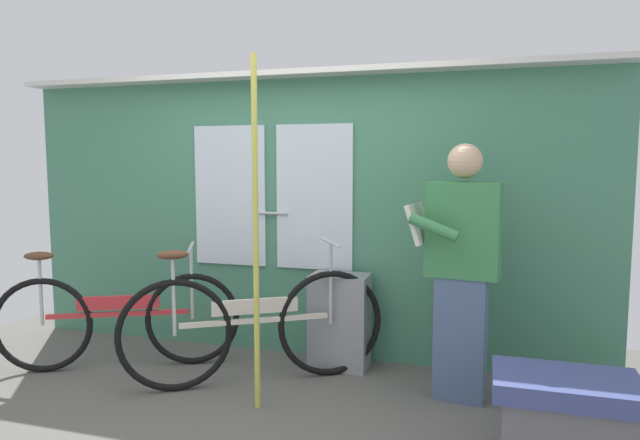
{
  "coord_description": "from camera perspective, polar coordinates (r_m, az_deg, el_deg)",
  "views": [
    {
      "loc": [
        1.41,
        -2.89,
        1.51
      ],
      "look_at": [
        0.32,
        0.74,
        1.11
      ],
      "focal_mm": 31.48,
      "sensor_mm": 36.0,
      "label": 1
    }
  ],
  "objects": [
    {
      "name": "ground_plane",
      "position": [
        3.56,
        -8.95,
        -19.51
      ],
      "size": [
        5.65,
        4.03,
        0.04
      ],
      "primitive_type": "cube",
      "color": "#56544F"
    },
    {
      "name": "train_door_wall",
      "position": [
        4.35,
        -2.4,
        1.08
      ],
      "size": [
        4.65,
        0.28,
        2.17
      ],
      "color": "#427F60",
      "rests_on": "ground_plane"
    },
    {
      "name": "bicycle_near_door",
      "position": [
        3.88,
        -6.7,
        -10.65
      ],
      "size": [
        1.56,
        0.99,
        0.96
      ],
      "rotation": [
        0.0,
        0.0,
        0.56
      ],
      "color": "black",
      "rests_on": "ground_plane"
    },
    {
      "name": "bicycle_leaning_behind",
      "position": [
        4.39,
        -19.88,
        -9.43
      ],
      "size": [
        1.58,
        0.83,
        0.9
      ],
      "rotation": [
        0.0,
        0.0,
        0.45
      ],
      "color": "black",
      "rests_on": "ground_plane"
    },
    {
      "name": "passenger_reading_newspaper",
      "position": [
        3.62,
        14.1,
        -4.64
      ],
      "size": [
        0.59,
        0.51,
        1.62
      ],
      "rotation": [
        0.0,
        0.0,
        3.01
      ],
      "color": "slate",
      "rests_on": "ground_plane"
    },
    {
      "name": "trash_bin_by_wall",
      "position": [
        4.18,
        2.03,
        -10.19
      ],
      "size": [
        0.42,
        0.28,
        0.69
      ],
      "primitive_type": "cube",
      "color": "gray",
      "rests_on": "ground_plane"
    },
    {
      "name": "handrail_pole",
      "position": [
        3.37,
        -6.55,
        -1.6
      ],
      "size": [
        0.04,
        0.04,
        2.13
      ],
      "primitive_type": "cylinder",
      "color": "#C6C14C",
      "rests_on": "ground_plane"
    },
    {
      "name": "bench_seat_corner",
      "position": [
        3.2,
        23.62,
        -17.87
      ],
      "size": [
        0.7,
        0.44,
        0.45
      ],
      "color": "#3D477F",
      "rests_on": "ground_plane"
    }
  ]
}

